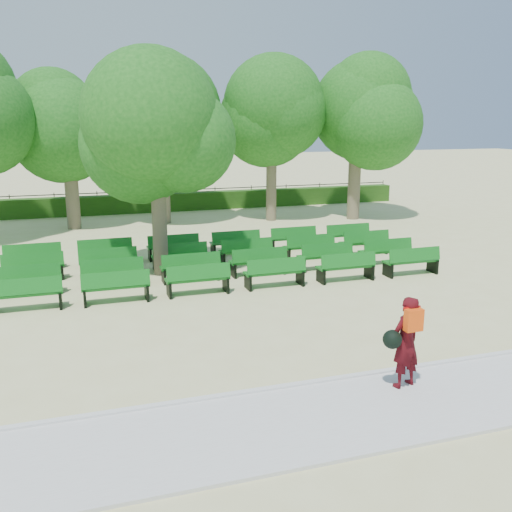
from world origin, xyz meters
The scene contains 9 objects.
ground centered at (0.00, 0.00, 0.00)m, with size 120.00×120.00×0.00m, color #D0CA8A.
paving centered at (0.00, -7.40, 0.03)m, with size 30.00×2.20×0.06m, color silver.
curb centered at (0.00, -6.25, 0.05)m, with size 30.00×0.12×0.10m, color silver.
hedge centered at (0.00, 14.00, 0.45)m, with size 26.00×0.70×0.90m, color #255014.
fence centered at (0.00, 14.40, 0.00)m, with size 26.00×0.10×1.02m, color black, non-canonical shape.
tree_line centered at (0.00, 10.00, 0.00)m, with size 21.80×6.80×7.04m, color #22671B, non-canonical shape.
bench_array centered at (-0.06, 1.74, 0.09)m, with size 1.73×0.64×1.07m.
tree_among centered at (-1.78, 2.04, 3.85)m, with size 3.83×3.83×5.60m.
person centered at (1.02, -6.85, 0.90)m, with size 0.80×0.53×1.62m.
Camera 1 is at (-4.21, -14.70, 4.58)m, focal length 40.00 mm.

